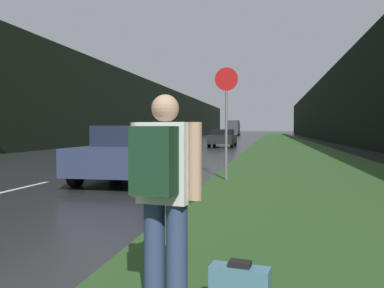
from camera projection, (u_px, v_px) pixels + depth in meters
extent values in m
cube|color=#2D5123|center=(285.00, 144.00, 39.37)|extent=(6.00, 240.00, 0.02)
cube|color=silver|center=(11.00, 190.00, 9.25)|extent=(0.12, 3.00, 0.01)
cube|color=silver|center=(122.00, 164.00, 16.12)|extent=(0.12, 3.00, 0.01)
cube|color=silver|center=(167.00, 154.00, 22.98)|extent=(0.12, 3.00, 0.01)
cube|color=silver|center=(191.00, 148.00, 29.85)|extent=(0.12, 3.00, 0.01)
cube|color=black|center=(145.00, 111.00, 52.36)|extent=(2.00, 140.00, 7.53)
cube|color=black|center=(335.00, 107.00, 47.89)|extent=(2.00, 140.00, 8.04)
cylinder|color=slate|center=(226.00, 136.00, 11.01)|extent=(0.07, 0.07, 2.44)
cylinder|color=#B71414|center=(226.00, 79.00, 10.95)|extent=(0.63, 0.02, 0.63)
cylinder|color=navy|center=(154.00, 256.00, 3.10)|extent=(0.16, 0.16, 0.84)
cylinder|color=navy|center=(177.00, 259.00, 3.04)|extent=(0.16, 0.16, 0.84)
cube|color=white|center=(165.00, 163.00, 3.05)|extent=(0.42, 0.28, 0.60)
sphere|color=tan|center=(165.00, 108.00, 3.03)|extent=(0.21, 0.21, 0.21)
cylinder|color=tan|center=(137.00, 160.00, 3.13)|extent=(0.09, 0.09, 0.57)
cylinder|color=tan|center=(195.00, 161.00, 2.96)|extent=(0.09, 0.09, 0.57)
cube|color=#193823|center=(154.00, 160.00, 2.86)|extent=(0.33, 0.23, 0.48)
cube|color=black|center=(240.00, 264.00, 2.94)|extent=(0.17, 0.13, 0.04)
cube|color=#2D3856|center=(130.00, 158.00, 10.93)|extent=(1.91, 4.24, 0.66)
cube|color=#1B2134|center=(132.00, 136.00, 11.12)|extent=(1.62, 1.91, 0.53)
cylinder|color=black|center=(148.00, 175.00, 9.48)|extent=(0.20, 0.66, 0.66)
cylinder|color=black|center=(76.00, 173.00, 9.83)|extent=(0.20, 0.66, 0.66)
cylinder|color=black|center=(174.00, 165.00, 12.06)|extent=(0.20, 0.66, 0.66)
cylinder|color=black|center=(116.00, 164.00, 12.41)|extent=(0.20, 0.66, 0.66)
cube|color=black|center=(223.00, 139.00, 31.92)|extent=(1.83, 4.67, 0.63)
cube|color=black|center=(223.00, 132.00, 32.13)|extent=(1.55, 2.10, 0.45)
cylinder|color=black|center=(232.00, 143.00, 30.34)|extent=(0.20, 0.67, 0.67)
cylinder|color=black|center=(209.00, 143.00, 30.68)|extent=(0.20, 0.67, 0.67)
cylinder|color=black|center=(235.00, 142.00, 33.18)|extent=(0.20, 0.67, 0.67)
cylinder|color=black|center=(214.00, 142.00, 33.52)|extent=(0.20, 0.67, 0.67)
cube|color=black|center=(235.00, 129.00, 89.38)|extent=(2.17, 2.20, 2.14)
cube|color=#333842|center=(233.00, 127.00, 85.92)|extent=(2.28, 4.83, 2.86)
cylinder|color=black|center=(230.00, 134.00, 89.41)|extent=(0.28, 0.90, 0.90)
cylinder|color=black|center=(240.00, 134.00, 88.99)|extent=(0.28, 0.90, 0.90)
cylinder|color=black|center=(228.00, 134.00, 85.00)|extent=(0.28, 0.90, 0.90)
cylinder|color=black|center=(238.00, 134.00, 84.58)|extent=(0.28, 0.90, 0.90)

